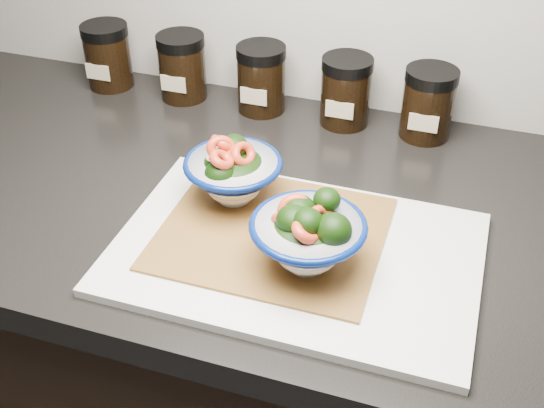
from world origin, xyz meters
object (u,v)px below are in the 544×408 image
(spice_jar_b, at_px, (182,67))
(spice_jar_d, at_px, (346,91))
(bowl_left, at_px, (233,172))
(spice_jar_a, at_px, (108,56))
(bowl_right, at_px, (308,235))
(spice_jar_c, at_px, (261,79))
(cutting_board, at_px, (296,253))
(spice_jar_e, at_px, (428,103))

(spice_jar_b, bearing_deg, spice_jar_d, 0.00)
(bowl_left, height_order, spice_jar_a, bowl_left)
(bowl_right, xyz_separation_m, spice_jar_b, (-0.33, 0.38, -0.00))
(spice_jar_a, bearing_deg, spice_jar_b, 0.00)
(spice_jar_c, bearing_deg, bowl_right, -63.52)
(bowl_left, xyz_separation_m, spice_jar_a, (-0.34, 0.28, -0.00))
(spice_jar_d, bearing_deg, spice_jar_b, 180.00)
(cutting_board, relative_size, spice_jar_b, 3.98)
(spice_jar_a, relative_size, spice_jar_d, 1.00)
(spice_jar_a, distance_m, spice_jar_d, 0.43)
(spice_jar_d, bearing_deg, bowl_right, -83.36)
(spice_jar_b, xyz_separation_m, spice_jar_e, (0.42, 0.00, 0.00))
(bowl_left, relative_size, spice_jar_c, 1.17)
(bowl_left, distance_m, spice_jar_b, 0.34)
(spice_jar_c, relative_size, spice_jar_e, 1.00)
(spice_jar_a, bearing_deg, bowl_right, -38.40)
(spice_jar_b, height_order, spice_jar_e, same)
(spice_jar_e, bearing_deg, spice_jar_c, 180.00)
(bowl_left, distance_m, spice_jar_c, 0.28)
(spice_jar_c, height_order, spice_jar_d, same)
(spice_jar_c, bearing_deg, cutting_board, -64.67)
(spice_jar_e, bearing_deg, bowl_right, -103.11)
(bowl_right, bearing_deg, spice_jar_a, 141.60)
(spice_jar_d, bearing_deg, cutting_board, -86.40)
(bowl_left, distance_m, spice_jar_e, 0.35)
(spice_jar_a, xyz_separation_m, spice_jar_c, (0.29, 0.00, 0.00))
(spice_jar_b, relative_size, spice_jar_e, 1.00)
(bowl_right, distance_m, spice_jar_a, 0.60)
(spice_jar_c, bearing_deg, spice_jar_a, 180.00)
(spice_jar_b, bearing_deg, spice_jar_e, 0.00)
(cutting_board, height_order, bowl_left, bowl_left)
(cutting_board, bearing_deg, bowl_right, -50.36)
(spice_jar_b, bearing_deg, bowl_left, -54.29)
(bowl_right, relative_size, spice_jar_a, 1.23)
(spice_jar_c, bearing_deg, spice_jar_e, 0.00)
(cutting_board, xyz_separation_m, bowl_right, (0.02, -0.03, 0.05))
(cutting_board, xyz_separation_m, spice_jar_a, (-0.45, 0.35, 0.05))
(cutting_board, height_order, spice_jar_a, spice_jar_a)
(spice_jar_a, relative_size, spice_jar_c, 1.00)
(bowl_right, bearing_deg, spice_jar_c, 116.48)
(bowl_left, relative_size, spice_jar_a, 1.17)
(bowl_right, distance_m, spice_jar_b, 0.50)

